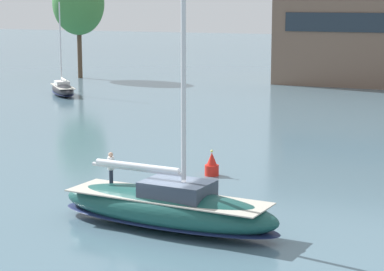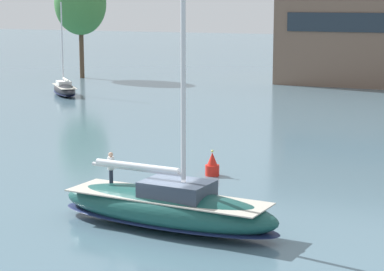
# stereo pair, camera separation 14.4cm
# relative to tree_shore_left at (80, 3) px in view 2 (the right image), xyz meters

# --- Properties ---
(ground_plane) EXTENTS (400.00, 400.00, 0.00)m
(ground_plane) POSITION_rel_tree_shore_left_xyz_m (41.27, -58.46, -10.30)
(ground_plane) COLOR slate
(tree_shore_left) EXTENTS (7.15, 7.15, 14.71)m
(tree_shore_left) POSITION_rel_tree_shore_left_xyz_m (0.00, 0.00, 0.00)
(tree_shore_left) COLOR #4C3828
(tree_shore_left) RESTS_ON ground
(sailboat_main) EXTENTS (11.81, 4.14, 15.92)m
(sailboat_main) POSITION_rel_tree_shore_left_xyz_m (41.30, -58.46, -9.22)
(sailboat_main) COLOR #194C47
(sailboat_main) RESTS_ON ground
(sailboat_moored_far_slip) EXTENTS (6.81, 7.09, 10.57)m
(sailboat_moored_far_slip) POSITION_rel_tree_shore_left_xyz_m (8.41, -17.28, -9.58)
(sailboat_moored_far_slip) COLOR #232328
(sailboat_moored_far_slip) RESTS_ON ground
(channel_buoy) EXTENTS (0.88, 0.88, 1.62)m
(channel_buoy) POSITION_rel_tree_shore_left_xyz_m (39.14, -47.48, -9.67)
(channel_buoy) COLOR red
(channel_buoy) RESTS_ON ground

